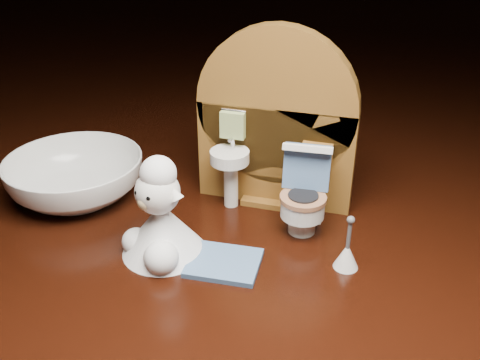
# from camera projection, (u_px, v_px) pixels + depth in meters

# --- Properties ---
(backdrop_panel) EXTENTS (0.13, 0.05, 0.15)m
(backdrop_panel) POSITION_uv_depth(u_px,v_px,m) (275.00, 130.00, 0.43)
(backdrop_panel) COLOR brown
(backdrop_panel) RESTS_ON ground
(toy_toilet) EXTENTS (0.04, 0.05, 0.07)m
(toy_toilet) POSITION_uv_depth(u_px,v_px,m) (304.00, 199.00, 0.42)
(toy_toilet) COLOR white
(toy_toilet) RESTS_ON ground
(bath_mat) EXTENTS (0.05, 0.04, 0.00)m
(bath_mat) POSITION_uv_depth(u_px,v_px,m) (224.00, 263.00, 0.38)
(bath_mat) COLOR #496A96
(bath_mat) RESTS_ON ground
(toilet_brush) EXTENTS (0.02, 0.02, 0.04)m
(toilet_brush) POSITION_uv_depth(u_px,v_px,m) (347.00, 254.00, 0.38)
(toilet_brush) COLOR white
(toilet_brush) RESTS_ON ground
(plush_lamb) EXTENTS (0.06, 0.06, 0.08)m
(plush_lamb) POSITION_uv_depth(u_px,v_px,m) (160.00, 221.00, 0.38)
(plush_lamb) COLOR white
(plush_lamb) RESTS_ON ground
(ceramic_bowl) EXTENTS (0.14, 0.14, 0.04)m
(ceramic_bowl) POSITION_uv_depth(u_px,v_px,m) (76.00, 178.00, 0.46)
(ceramic_bowl) COLOR white
(ceramic_bowl) RESTS_ON ground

